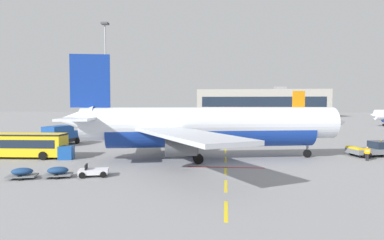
{
  "coord_description": "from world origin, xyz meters",
  "views": [
    {
      "loc": [
        17.93,
        -12.09,
        6.66
      ],
      "look_at": [
        13.04,
        36.12,
        4.21
      ],
      "focal_mm": 30.75,
      "sensor_mm": 36.0,
      "label": 1
    }
  ],
  "objects_px": {
    "fuel_service_truck": "(61,135)",
    "baggage_train": "(58,172)",
    "apron_light_mast_near": "(105,64)",
    "uld_cargo_container": "(66,152)",
    "airliner_far_center": "(261,116)",
    "ground_crew_worker": "(367,153)",
    "pushback_tug": "(375,149)",
    "apron_shuttle_bus": "(16,144)",
    "airliner_foreground": "(207,126)"
  },
  "relations": [
    {
      "from": "airliner_far_center",
      "to": "ground_crew_worker",
      "type": "relative_size",
      "value": 17.33
    },
    {
      "from": "fuel_service_truck",
      "to": "baggage_train",
      "type": "relative_size",
      "value": 0.84
    },
    {
      "from": "apron_shuttle_bus",
      "to": "fuel_service_truck",
      "type": "xyz_separation_m",
      "value": [
        -0.48,
        12.12,
        -0.1
      ]
    },
    {
      "from": "airliner_foreground",
      "to": "airliner_far_center",
      "type": "xyz_separation_m",
      "value": [
        11.78,
        52.72,
        -0.66
      ]
    },
    {
      "from": "airliner_far_center",
      "to": "fuel_service_truck",
      "type": "relative_size",
      "value": 3.91
    },
    {
      "from": "airliner_foreground",
      "to": "airliner_far_center",
      "type": "distance_m",
      "value": 54.03
    },
    {
      "from": "apron_light_mast_near",
      "to": "uld_cargo_container",
      "type": "bearing_deg",
      "value": -75.1
    },
    {
      "from": "fuel_service_truck",
      "to": "apron_light_mast_near",
      "type": "relative_size",
      "value": 0.26
    },
    {
      "from": "airliner_foreground",
      "to": "apron_light_mast_near",
      "type": "distance_m",
      "value": 55.23
    },
    {
      "from": "airliner_far_center",
      "to": "uld_cargo_container",
      "type": "bearing_deg",
      "value": -117.78
    },
    {
      "from": "pushback_tug",
      "to": "airliner_far_center",
      "type": "xyz_separation_m",
      "value": [
        -9.16,
        48.24,
        2.38
      ]
    },
    {
      "from": "pushback_tug",
      "to": "apron_shuttle_bus",
      "type": "bearing_deg",
      "value": -172.65
    },
    {
      "from": "airliner_far_center",
      "to": "apron_shuttle_bus",
      "type": "bearing_deg",
      "value": -123.07
    },
    {
      "from": "apron_shuttle_bus",
      "to": "airliner_far_center",
      "type": "bearing_deg",
      "value": 56.93
    },
    {
      "from": "apron_shuttle_bus",
      "to": "apron_light_mast_near",
      "type": "height_order",
      "value": "apron_light_mast_near"
    },
    {
      "from": "airliner_far_center",
      "to": "uld_cargo_container",
      "type": "relative_size",
      "value": 15.35
    },
    {
      "from": "airliner_foreground",
      "to": "apron_shuttle_bus",
      "type": "distance_m",
      "value": 23.48
    },
    {
      "from": "baggage_train",
      "to": "apron_light_mast_near",
      "type": "distance_m",
      "value": 60.64
    },
    {
      "from": "pushback_tug",
      "to": "ground_crew_worker",
      "type": "height_order",
      "value": "pushback_tug"
    },
    {
      "from": "fuel_service_truck",
      "to": "airliner_far_center",
      "type": "bearing_deg",
      "value": 49.6
    },
    {
      "from": "apron_shuttle_bus",
      "to": "baggage_train",
      "type": "height_order",
      "value": "apron_shuttle_bus"
    },
    {
      "from": "pushback_tug",
      "to": "ground_crew_worker",
      "type": "distance_m",
      "value": 4.31
    },
    {
      "from": "airliner_foreground",
      "to": "airliner_far_center",
      "type": "relative_size",
      "value": 1.21
    },
    {
      "from": "baggage_train",
      "to": "ground_crew_worker",
      "type": "bearing_deg",
      "value": 20.76
    },
    {
      "from": "ground_crew_worker",
      "to": "pushback_tug",
      "type": "bearing_deg",
      "value": 56.01
    },
    {
      "from": "apron_shuttle_bus",
      "to": "ground_crew_worker",
      "type": "relative_size",
      "value": 7.37
    },
    {
      "from": "fuel_service_truck",
      "to": "ground_crew_worker",
      "type": "xyz_separation_m",
      "value": [
        42.36,
        -9.98,
        -0.71
      ]
    },
    {
      "from": "airliner_far_center",
      "to": "apron_shuttle_bus",
      "type": "relative_size",
      "value": 2.35
    },
    {
      "from": "pushback_tug",
      "to": "uld_cargo_container",
      "type": "relative_size",
      "value": 3.51
    },
    {
      "from": "airliner_foreground",
      "to": "uld_cargo_container",
      "type": "relative_size",
      "value": 18.61
    },
    {
      "from": "airliner_foreground",
      "to": "baggage_train",
      "type": "xyz_separation_m",
      "value": [
        -12.77,
        -10.96,
        -3.42
      ]
    },
    {
      "from": "fuel_service_truck",
      "to": "ground_crew_worker",
      "type": "height_order",
      "value": "fuel_service_truck"
    },
    {
      "from": "airliner_far_center",
      "to": "apron_light_mast_near",
      "type": "relative_size",
      "value": 1.03
    },
    {
      "from": "ground_crew_worker",
      "to": "uld_cargo_container",
      "type": "relative_size",
      "value": 0.89
    },
    {
      "from": "airliner_foreground",
      "to": "fuel_service_truck",
      "type": "height_order",
      "value": "airliner_foreground"
    },
    {
      "from": "baggage_train",
      "to": "uld_cargo_container",
      "type": "relative_size",
      "value": 4.67
    },
    {
      "from": "fuel_service_truck",
      "to": "ground_crew_worker",
      "type": "distance_m",
      "value": 43.52
    },
    {
      "from": "apron_shuttle_bus",
      "to": "ground_crew_worker",
      "type": "xyz_separation_m",
      "value": [
        41.88,
        2.14,
        -0.82
      ]
    },
    {
      "from": "apron_shuttle_bus",
      "to": "uld_cargo_container",
      "type": "bearing_deg",
      "value": -2.37
    },
    {
      "from": "apron_light_mast_near",
      "to": "airliner_far_center",
      "type": "bearing_deg",
      "value": 10.6
    },
    {
      "from": "pushback_tug",
      "to": "ground_crew_worker",
      "type": "relative_size",
      "value": 3.96
    },
    {
      "from": "fuel_service_truck",
      "to": "uld_cargo_container",
      "type": "height_order",
      "value": "fuel_service_truck"
    },
    {
      "from": "fuel_service_truck",
      "to": "uld_cargo_container",
      "type": "xyz_separation_m",
      "value": [
        7.05,
        -12.39,
        -0.85
      ]
    },
    {
      "from": "baggage_train",
      "to": "ground_crew_worker",
      "type": "xyz_separation_m",
      "value": [
        31.3,
        11.86,
        0.41
      ]
    },
    {
      "from": "airliner_foreground",
      "to": "apron_light_mast_near",
      "type": "height_order",
      "value": "apron_light_mast_near"
    },
    {
      "from": "apron_light_mast_near",
      "to": "baggage_train",
      "type": "bearing_deg",
      "value": -73.69
    },
    {
      "from": "ground_crew_worker",
      "to": "apron_light_mast_near",
      "type": "height_order",
      "value": "apron_light_mast_near"
    },
    {
      "from": "pushback_tug",
      "to": "uld_cargo_container",
      "type": "xyz_separation_m",
      "value": [
        -37.72,
        -5.98,
        -0.1
      ]
    },
    {
      "from": "ground_crew_worker",
      "to": "apron_light_mast_near",
      "type": "relative_size",
      "value": 0.06
    },
    {
      "from": "airliner_far_center",
      "to": "ground_crew_worker",
      "type": "bearing_deg",
      "value": -82.58
    }
  ]
}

